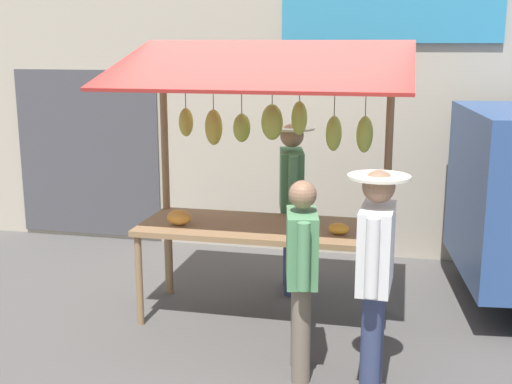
{
  "coord_description": "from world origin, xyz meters",
  "views": [
    {
      "loc": [
        -1.19,
        5.59,
        2.46
      ],
      "look_at": [
        0.0,
        0.3,
        1.25
      ],
      "focal_mm": 46.56,
      "sensor_mm": 36.0,
      "label": 1
    }
  ],
  "objects": [
    {
      "name": "shopper_with_shopping_bag",
      "position": [
        -1.04,
        1.16,
        0.97
      ],
      "size": [
        0.42,
        0.7,
        1.64
      ],
      "rotation": [
        0.0,
        0.0,
        -1.62
      ],
      "color": "navy",
      "rests_on": "ground"
    },
    {
      "name": "vendor_with_sunhat",
      "position": [
        -0.12,
        -0.75,
        1.02
      ],
      "size": [
        0.44,
        0.71,
        1.71
      ],
      "rotation": [
        0.0,
        0.0,
        1.79
      ],
      "color": "navy",
      "rests_on": "ground"
    },
    {
      "name": "market_stall",
      "position": [
        0.01,
        -0.05,
        1.56
      ],
      "size": [
        2.5,
        1.46,
        2.5
      ],
      "color": "olive",
      "rests_on": "ground"
    },
    {
      "name": "street_backdrop",
      "position": [
        0.05,
        -2.2,
        1.7
      ],
      "size": [
        9.0,
        0.3,
        3.4
      ],
      "color": "#B2A893",
      "rests_on": "ground"
    },
    {
      "name": "shopper_in_striped_shirt",
      "position": [
        -0.5,
        0.98,
        0.85
      ],
      "size": [
        0.3,
        0.65,
        1.51
      ],
      "rotation": [
        0.0,
        0.0,
        -1.38
      ],
      "color": "#726656",
      "rests_on": "ground"
    },
    {
      "name": "ground_plane",
      "position": [
        0.0,
        0.0,
        0.0
      ],
      "size": [
        40.0,
        40.0,
        0.0
      ],
      "primitive_type": "plane",
      "color": "#514F4C"
    }
  ]
}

